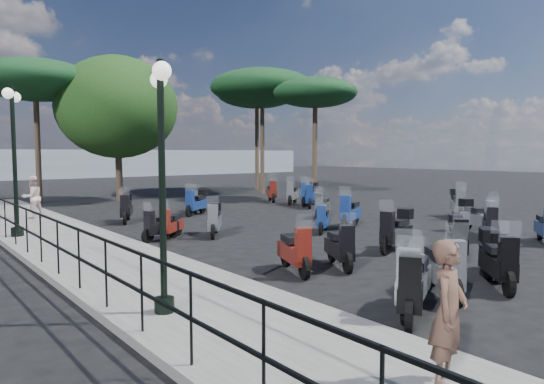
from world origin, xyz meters
TOP-DOWN VIEW (x-y plane):
  - ground at (0.00, 0.00)m, footprint 120.00×120.00m
  - sidewalk at (-6.50, 3.00)m, footprint 3.00×30.00m
  - railing at (-7.80, 2.80)m, footprint 0.04×26.04m
  - lamp_post_0 at (-7.20, -4.17)m, footprint 0.60×1.07m
  - lamp_post_1 at (-7.48, 4.92)m, footprint 0.67×1.23m
  - woman at (-5.88, -8.18)m, footprint 0.64×0.51m
  - pedestrian_far at (-6.16, 8.98)m, footprint 0.93×0.82m
  - scooter_0 at (-4.14, -6.49)m, footprint 1.55×1.09m
  - scooter_1 at (-3.85, -6.33)m, footprint 1.70×1.00m
  - scooter_2 at (-3.60, -3.15)m, footprint 0.84×1.62m
  - scooter_3 at (-3.72, 2.45)m, footprint 1.23×1.03m
  - scooter_4 at (-4.13, 2.34)m, footprint 1.44×0.69m
  - scooter_5 at (-3.41, 6.69)m, footprint 0.99×1.61m
  - scooter_6 at (-2.72, -6.16)m, footprint 1.22×1.50m
  - scooter_7 at (-1.28, -6.45)m, footprint 1.39×1.32m
  - scooter_8 at (-2.47, -3.41)m, footprint 0.95×1.51m
  - scooter_9 at (0.68, 0.32)m, footprint 1.26×1.00m
  - scooter_10 at (-2.44, 1.99)m, footprint 1.14×1.42m
  - scooter_11 at (0.30, 7.85)m, footprint 1.16×1.34m
  - scooter_12 at (-0.44, -5.92)m, footprint 1.33×1.11m
  - scooter_13 at (0.32, -4.66)m, footprint 1.49×1.19m
  - scooter_14 at (0.08, -3.03)m, footprint 1.76×0.74m
  - scooter_15 at (3.30, 3.03)m, footprint 1.49×0.94m
  - scooter_16 at (-0.28, 6.91)m, footprint 1.53×1.13m
  - scooter_19 at (3.69, -3.76)m, footprint 1.47×1.00m
  - scooter_20 at (2.26, 0.57)m, footprint 1.74×0.99m
  - scooter_21 at (5.96, 6.61)m, footprint 1.74×1.05m
  - scooter_22 at (5.70, 9.31)m, footprint 1.09×1.65m
  - scooter_24 at (4.53, -2.93)m, footprint 0.94×1.68m
  - scooter_25 at (7.59, -0.40)m, footprint 1.56×1.34m
  - scooter_26 at (5.34, 6.03)m, footprint 1.27×1.52m
  - scooter_27 at (5.76, 7.68)m, footprint 1.53×1.22m
  - broadleaf_tree at (-0.48, 14.92)m, footprint 6.46×6.46m
  - pine_0 at (8.66, 13.97)m, footprint 6.66×6.66m
  - pine_1 at (10.21, 16.61)m, footprint 5.62×5.62m
  - pine_2 at (-4.18, 16.49)m, footprint 6.08×6.08m
  - pine_3 at (8.81, 9.23)m, footprint 4.78×4.78m
  - distant_hills at (0.00, 45.00)m, footprint 70.00×8.00m

SIDE VIEW (x-z plane):
  - ground at x=0.00m, z-range 0.00..0.00m
  - sidewalk at x=-6.50m, z-range 0.00..0.15m
  - scooter_4 at x=-4.13m, z-range -0.18..1.01m
  - scooter_3 at x=-3.72m, z-range -0.18..1.02m
  - scooter_9 at x=0.68m, z-range -0.18..1.02m
  - scooter_15 at x=3.30m, z-range -0.20..1.11m
  - scooter_19 at x=3.69m, z-range -0.20..1.13m
  - scooter_8 at x=-2.47m, z-range -0.20..1.13m
  - scooter_2 at x=-3.60m, z-range -0.21..1.15m
  - scooter_12 at x=-0.44m, z-range -0.16..1.11m
  - scooter_11 at x=0.30m, z-range -0.16..1.13m
  - scooter_0 at x=-4.14m, z-range -0.22..1.20m
  - scooter_10 at x=-2.44m, z-range -0.16..1.16m
  - scooter_6 at x=-2.72m, z-range -0.22..1.23m
  - scooter_27 at x=5.76m, z-range -0.22..1.24m
  - scooter_1 at x=-3.85m, z-range -0.22..1.24m
  - scooter_22 at x=5.70m, z-range -0.23..1.25m
  - scooter_20 at x=2.26m, z-range -0.23..1.26m
  - scooter_13 at x=0.32m, z-range -0.17..1.22m
  - scooter_7 at x=-1.28m, z-range -0.17..1.22m
  - scooter_5 at x=-3.41m, z-range -0.17..1.22m
  - scooter_16 at x=-0.28m, z-range -0.17..1.22m
  - scooter_24 at x=4.53m, z-range -0.18..1.25m
  - scooter_14 at x=0.08m, z-range -0.18..1.25m
  - scooter_26 at x=5.34m, z-range -0.18..1.26m
  - scooter_25 at x=7.59m, z-range -0.18..1.31m
  - scooter_21 at x=5.96m, z-range -0.18..1.31m
  - railing at x=-7.80m, z-range 0.35..1.45m
  - woman at x=-5.88m, z-range 0.15..1.69m
  - pedestrian_far at x=-6.16m, z-range 0.15..1.75m
  - distant_hills at x=0.00m, z-range 0.00..3.00m
  - lamp_post_0 at x=-7.20m, z-range 0.42..4.27m
  - lamp_post_1 at x=-7.48m, z-range 0.46..4.87m
  - broadleaf_tree at x=-0.48m, z-range 1.16..8.99m
  - pine_3 at x=8.81m, z-range 2.56..9.43m
  - pine_2 at x=-4.18m, z-range 2.63..10.06m
  - pine_1 at x=10.21m, z-range 2.86..10.60m
  - pine_0 at x=8.66m, z-range 2.81..10.78m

